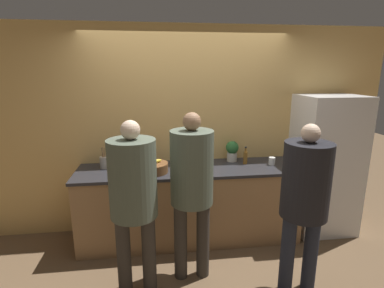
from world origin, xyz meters
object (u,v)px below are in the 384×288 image
refrigerator (325,165)px  utensil_crock (104,162)px  bottle_green (179,167)px  cup_white (272,161)px  potted_plant (232,150)px  person_right (305,193)px  person_left (133,191)px  fruit_bowl (152,168)px  person_center (192,180)px  bottle_amber (245,157)px

refrigerator → utensil_crock: refrigerator is taller
refrigerator → bottle_green: (-1.90, -0.23, 0.13)m
utensil_crock → cup_white: (2.04, -0.13, -0.03)m
utensil_crock → bottle_green: 0.93m
refrigerator → cup_white: refrigerator is taller
bottle_green → potted_plant: 0.83m
person_right → person_left: bearing=173.6°
refrigerator → utensil_crock: size_ratio=6.86×
fruit_bowl → utensil_crock: size_ratio=1.42×
person_right → bottle_green: 1.36m
refrigerator → bottle_green: bearing=-173.2°
utensil_crock → person_center: bearing=-42.1°
utensil_crock → bottle_amber: 1.72m
person_right → utensil_crock: size_ratio=6.32×
bottle_green → person_right: bearing=-39.3°
person_right → fruit_bowl: person_right is taller
person_left → person_right: bearing=-6.4°
bottle_amber → person_left: bearing=-143.8°
fruit_bowl → potted_plant: 1.07m
person_left → person_center: bearing=16.8°
fruit_bowl → bottle_green: (0.30, -0.10, 0.03)m
potted_plant → refrigerator: bearing=-8.8°
person_center → cup_white: bearing=33.5°
refrigerator → bottle_amber: size_ratio=7.94×
person_right → bottle_green: person_right is taller
person_left → fruit_bowl: person_left is taller
person_left → person_center: (0.54, 0.16, 0.02)m
person_left → bottle_amber: (1.31, 0.96, -0.02)m
refrigerator → person_right: (-0.85, -1.09, 0.12)m
person_center → bottle_amber: 1.11m
person_left → person_right: (1.51, -0.17, -0.02)m
bottle_green → refrigerator: bearing=6.8°
person_left → bottle_amber: 1.63m
potted_plant → cup_white: bearing=-25.5°
person_left → cup_white: size_ratio=17.74×
person_center → cup_white: (1.09, 0.72, -0.08)m
bottle_green → bottle_amber: 0.89m
bottle_green → fruit_bowl: bearing=161.3°
utensil_crock → bottle_amber: bearing=-1.8°
utensil_crock → refrigerator: bearing=-2.0°
bottle_green → person_left: bearing=-123.8°
person_left → bottle_green: (0.46, 0.69, -0.02)m
cup_white → potted_plant: size_ratio=0.36×
bottle_amber → cup_white: (0.32, -0.08, -0.04)m
fruit_bowl → potted_plant: (1.02, 0.31, 0.09)m
potted_plant → person_right: bearing=-75.4°
person_center → bottle_amber: (0.78, 0.80, -0.04)m
refrigerator → person_left: refrigerator is taller
person_left → cup_white: bearing=28.5°
fruit_bowl → refrigerator: bearing=3.3°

